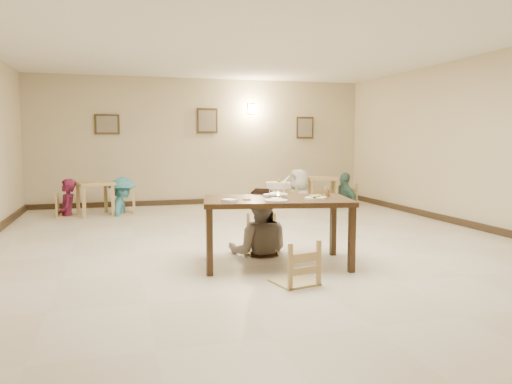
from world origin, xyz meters
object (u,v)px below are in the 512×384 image
object	(u,v)px
bg_chair_rr	(345,185)
bg_diner_d	(345,172)
main_table	(277,205)
main_diner	(259,188)
bg_table_left	(95,188)
bg_diner_b	(122,177)
bg_diner_c	(299,169)
chair_far	(261,218)
curry_warmer	(278,185)
bg_table_right	(323,183)
bg_chair_ll	(67,195)
bg_chair_lr	(122,189)
chair_near	(295,242)
drink_glass	(327,192)
bg_chair_rl	(299,187)
bg_diner_a	(66,179)

from	to	relation	value
bg_chair_rr	bg_diner_d	bearing A→B (deg)	0.00
main_table	main_diner	xyz separation A→B (m)	(-0.03, 0.65, 0.15)
bg_table_left	bg_diner_b	xyz separation A→B (m)	(0.54, 0.03, 0.22)
main_table	bg_diner_d	xyz separation A→B (m)	(3.34, 4.99, 0.03)
main_table	bg_diner_c	bearing A→B (deg)	76.67
chair_far	bg_diner_b	world-z (taller)	bg_diner_b
curry_warmer	bg_table_right	distance (m)	5.68
curry_warmer	bg_chair_ll	bearing A→B (deg)	120.70
bg_table_right	bg_diner_c	bearing A→B (deg)	179.35
curry_warmer	bg_diner_b	bearing A→B (deg)	110.17
chair_far	bg_table_left	distance (m)	4.77
main_table	bg_chair_ll	distance (m)	5.66
curry_warmer	bg_diner_d	world-z (taller)	bg_diner_d
main_table	bg_chair_lr	bearing A→B (deg)	120.16
chair_far	bg_table_right	distance (m)	5.05
curry_warmer	bg_chair_rr	xyz separation A→B (m)	(3.31, 4.99, -0.52)
main_diner	curry_warmer	distance (m)	0.66
bg_diner_c	main_table	bearing A→B (deg)	-31.06
chair_near	bg_chair_rr	world-z (taller)	bg_chair_rr
curry_warmer	bg_table_left	size ratio (longest dim) A/B	0.40
bg_chair_ll	bg_diner_b	xyz separation A→B (m)	(1.09, 0.04, 0.34)
main_table	bg_table_right	bearing A→B (deg)	71.23
curry_warmer	bg_table_right	world-z (taller)	curry_warmer
bg_table_right	bg_chair_lr	size ratio (longest dim) A/B	0.80
drink_glass	bg_diner_c	bearing A→B (deg)	73.24
main_table	bg_chair_ll	xyz separation A→B (m)	(-2.87, 4.87, -0.31)
main_table	bg_diner_d	distance (m)	6.00
chair_near	bg_chair_ll	world-z (taller)	chair_near
bg_chair_rl	main_diner	bearing A→B (deg)	137.46
main_table	bg_chair_ll	size ratio (longest dim) A/B	2.19
main_table	bg_chair_rl	xyz separation A→B (m)	(2.17, 4.97, -0.28)
chair_near	bg_table_left	bearing A→B (deg)	-81.03
chair_near	bg_chair_lr	distance (m)	5.99
bg_table_left	bg_chair_rl	distance (m)	4.49
bg_chair_ll	bg_diner_c	world-z (taller)	bg_diner_c
bg_chair_rl	chair_near	bearing A→B (deg)	143.44
bg_chair_rr	bg_diner_b	bearing A→B (deg)	-101.66
main_diner	bg_diner_d	distance (m)	5.49
main_diner	bg_diner_a	distance (m)	5.08
bg_chair_ll	bg_chair_rl	size ratio (longest dim) A/B	0.94
bg_chair_rl	bg_chair_rr	size ratio (longest dim) A/B	0.99
main_diner	bg_table_left	bearing A→B (deg)	-43.59
chair_near	curry_warmer	world-z (taller)	curry_warmer
bg_chair_rl	bg_diner_c	world-z (taller)	bg_diner_c
bg_chair_ll	bg_chair_rl	xyz separation A→B (m)	(5.04, 0.09, 0.03)
bg_diner_d	bg_table_left	bearing A→B (deg)	72.71
bg_table_left	bg_diner_b	size ratio (longest dim) A/B	0.55
main_table	bg_diner_a	size ratio (longest dim) A/B	1.26
bg_table_left	bg_diner_d	distance (m)	5.66
drink_glass	bg_chair_rr	size ratio (longest dim) A/B	0.14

